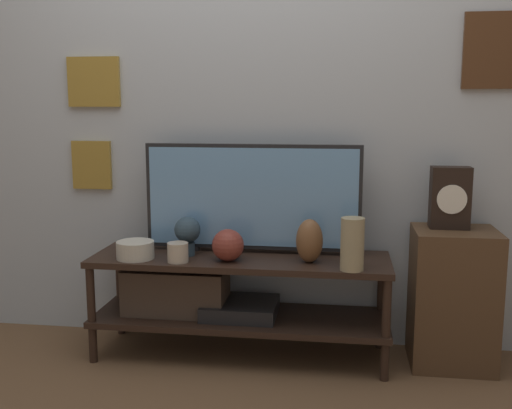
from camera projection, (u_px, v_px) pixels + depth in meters
The scene contains 12 objects.
ground_plane at pixel (231, 377), 2.74m from camera, with size 12.00×12.00×0.00m, color brown.
wall_back at pixel (248, 80), 3.03m from camera, with size 6.40×0.08×2.70m.
media_console at pixel (217, 292), 2.96m from camera, with size 1.44×0.43×0.50m.
television at pixel (252, 197), 2.95m from camera, with size 1.07×0.05×0.54m.
vase_urn_stoneware at pixel (309, 241), 2.79m from camera, with size 0.13×0.12×0.21m.
vase_round_glass at pixel (228, 245), 2.82m from camera, with size 0.15×0.15×0.15m.
vase_wide_bowl at pixel (135, 250), 2.87m from camera, with size 0.18×0.18×0.08m.
vase_tall_ceramic at pixel (352, 244), 2.65m from camera, with size 0.10×0.10×0.24m.
candle_jar at pixel (178, 252), 2.80m from camera, with size 0.10×0.10×0.09m.
decorative_bust at pixel (188, 232), 2.92m from camera, with size 0.13×0.13×0.19m.
side_table at pixel (453, 298), 2.84m from camera, with size 0.38×0.34×0.66m.
mantel_clock at pixel (450, 198), 2.80m from camera, with size 0.18×0.11×0.29m.
Camera 1 is at (0.48, -2.53, 1.23)m, focal length 42.00 mm.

